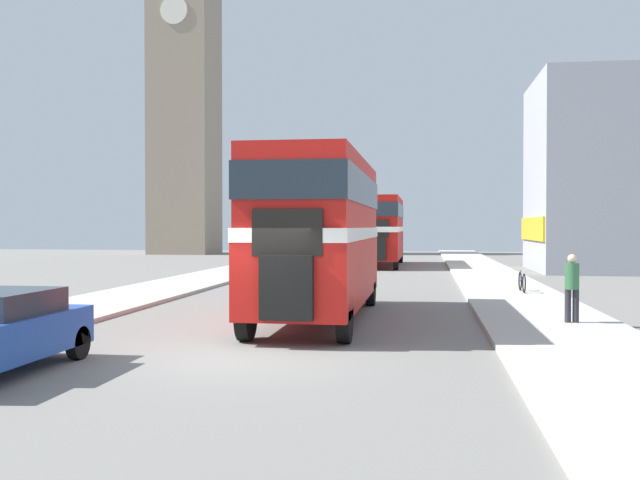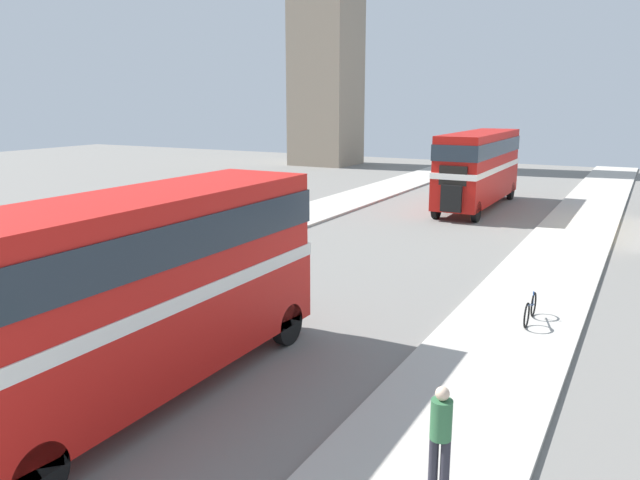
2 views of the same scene
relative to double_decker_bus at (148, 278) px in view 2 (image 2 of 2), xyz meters
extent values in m
cube|color=red|center=(0.00, 0.02, -1.22)|extent=(2.48, 9.34, 1.68)
cube|color=white|center=(0.00, 0.02, -0.23)|extent=(2.50, 9.39, 0.31)
cube|color=red|center=(0.00, 0.02, 0.84)|extent=(2.43, 9.15, 1.83)
cube|color=#232D38|center=(0.00, 0.02, 0.94)|extent=(2.50, 9.25, 0.83)
cylinder|color=black|center=(1.10, -3.78, -2.03)|extent=(0.28, 1.09, 1.09)
cylinder|color=black|center=(-1.10, 3.72, -2.03)|extent=(0.28, 1.09, 1.09)
cylinder|color=black|center=(1.10, 3.72, -2.03)|extent=(0.28, 1.09, 1.09)
cube|color=#B2140F|center=(0.11, 26.67, -1.21)|extent=(2.39, 10.35, 1.69)
cube|color=white|center=(0.11, 26.67, -0.21)|extent=(2.42, 10.40, 0.31)
cube|color=#B2140F|center=(0.11, 26.67, 0.86)|extent=(2.35, 10.15, 1.85)
cube|color=#232D38|center=(0.11, 26.67, 0.96)|extent=(2.42, 10.25, 0.83)
cube|color=black|center=(0.11, 21.40, -1.30)|extent=(1.08, 0.20, 1.35)
cube|color=black|center=(0.11, 21.54, -0.15)|extent=(1.44, 0.12, 0.99)
cylinder|color=black|center=(-0.94, 22.37, -2.03)|extent=(0.28, 1.09, 1.09)
cylinder|color=black|center=(1.17, 22.37, -2.03)|extent=(0.28, 1.09, 1.09)
cylinder|color=black|center=(-0.94, 30.87, -2.03)|extent=(0.28, 1.09, 1.09)
cylinder|color=black|center=(1.17, 30.87, -2.03)|extent=(0.28, 1.09, 1.09)
cylinder|color=#282833|center=(6.39, -0.50, -2.04)|extent=(0.16, 0.16, 0.83)
cylinder|color=#282833|center=(6.58, -0.50, -2.04)|extent=(0.16, 0.16, 0.83)
cylinder|color=#336B42|center=(6.48, -0.50, -1.30)|extent=(0.35, 0.35, 0.66)
sphere|color=beige|center=(6.48, -0.50, -0.85)|extent=(0.23, 0.23, 0.23)
torus|color=black|center=(6.39, 7.50, -2.10)|extent=(0.05, 0.71, 0.71)
torus|color=black|center=(6.39, 8.55, -2.10)|extent=(0.05, 0.71, 0.71)
cylinder|color=#234C93|center=(6.39, 8.03, -1.95)|extent=(0.04, 1.06, 0.34)
cylinder|color=#234C93|center=(6.39, 8.40, -1.89)|extent=(0.04, 0.04, 0.43)
cube|color=gray|center=(-19.28, 44.74, 10.70)|extent=(5.55, 5.55, 26.55)
camera|label=1|loc=(2.81, -19.09, -0.04)|focal=40.00mm
camera|label=2|loc=(9.02, -9.25, 3.61)|focal=35.00mm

